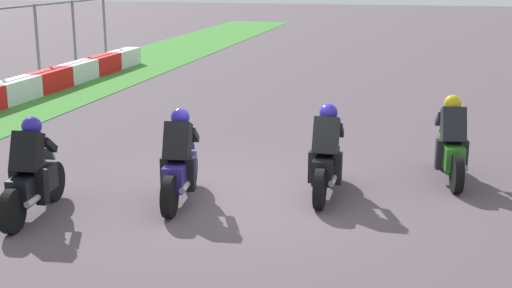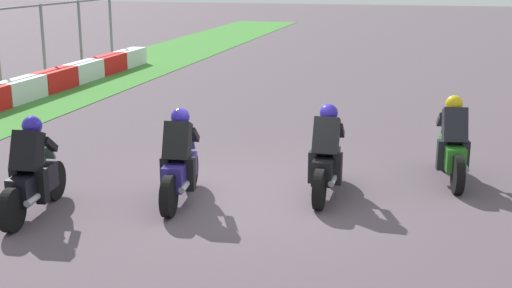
% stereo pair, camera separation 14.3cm
% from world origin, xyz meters
% --- Properties ---
extents(ground_plane, '(120.00, 120.00, 0.00)m').
position_xyz_m(ground_plane, '(0.00, 0.00, 0.00)').
color(ground_plane, '#54464F').
extents(rider_lane_a, '(2.04, 0.59, 1.51)m').
position_xyz_m(rider_lane_a, '(1.70, -3.18, 0.62)').
color(rider_lane_a, black).
rests_on(rider_lane_a, ground_plane).
extents(rider_lane_b, '(2.04, 0.54, 1.51)m').
position_xyz_m(rider_lane_b, '(0.40, -1.16, 0.62)').
color(rider_lane_b, black).
rests_on(rider_lane_b, ground_plane).
extents(rider_lane_c, '(2.04, 0.57, 1.51)m').
position_xyz_m(rider_lane_c, '(-0.50, 1.05, 0.62)').
color(rider_lane_c, black).
rests_on(rider_lane_c, ground_plane).
extents(rider_lane_d, '(2.04, 0.57, 1.51)m').
position_xyz_m(rider_lane_d, '(-1.61, 2.99, 0.62)').
color(rider_lane_d, black).
rests_on(rider_lane_d, ground_plane).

